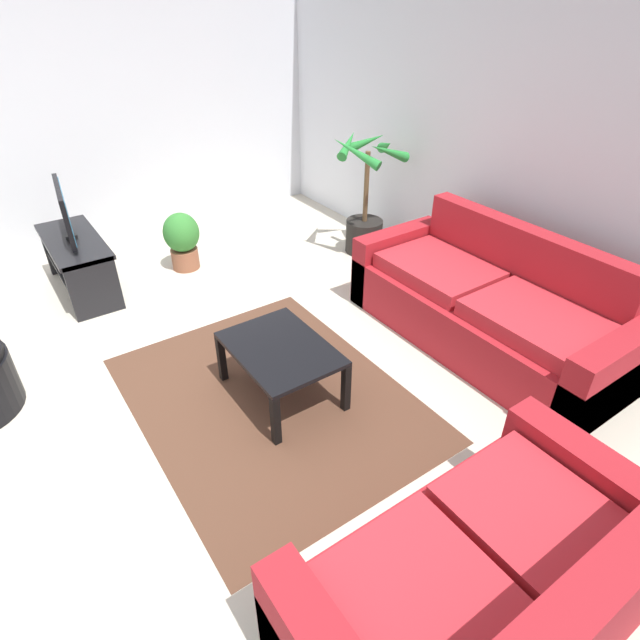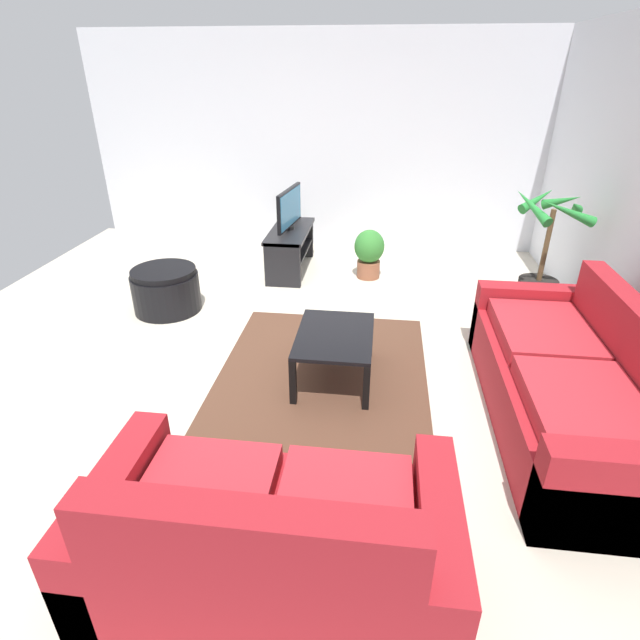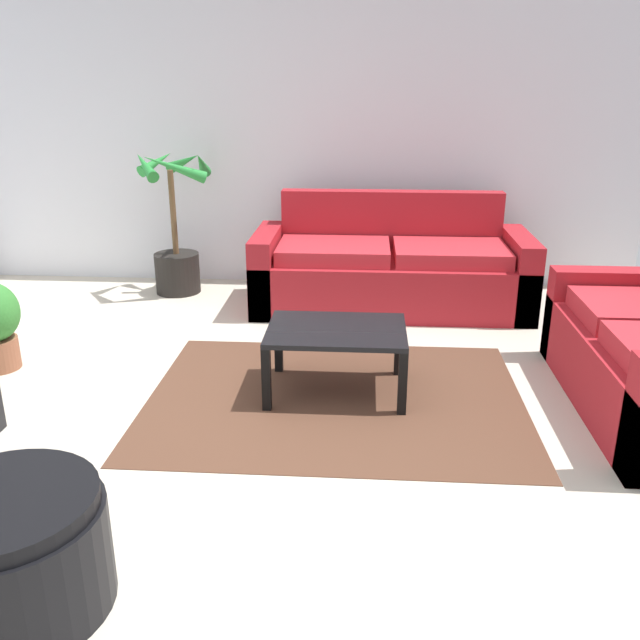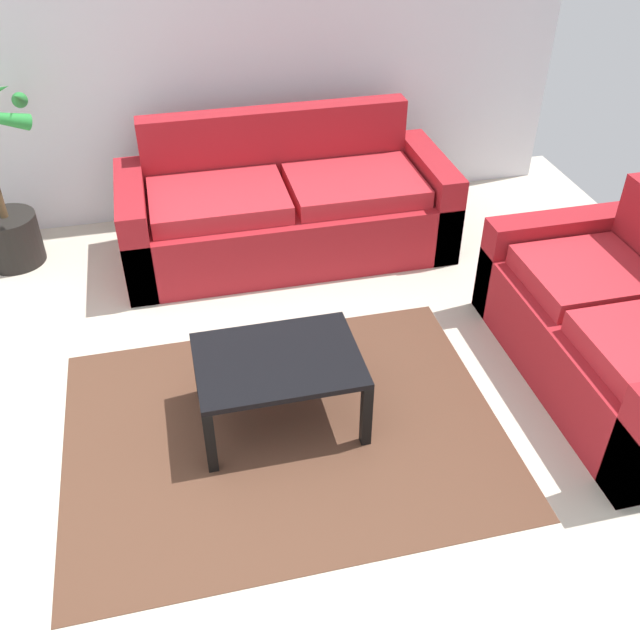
% 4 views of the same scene
% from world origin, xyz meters
% --- Properties ---
extents(ground_plane, '(6.60, 6.60, 0.00)m').
position_xyz_m(ground_plane, '(0.00, 0.00, 0.00)').
color(ground_plane, beige).
extents(wall_back, '(6.00, 0.06, 2.70)m').
position_xyz_m(wall_back, '(0.00, 3.00, 1.35)').
color(wall_back, silver).
rests_on(wall_back, ground).
extents(couch_main, '(2.21, 0.90, 0.90)m').
position_xyz_m(couch_main, '(0.79, 2.28, 0.30)').
color(couch_main, maroon).
rests_on(couch_main, ground).
extents(coffee_table, '(0.81, 0.59, 0.41)m').
position_xyz_m(coffee_table, '(0.42, 0.63, 0.35)').
color(coffee_table, black).
rests_on(coffee_table, ground).
extents(area_rug, '(2.20, 1.70, 0.01)m').
position_xyz_m(area_rug, '(0.42, 0.53, 0.00)').
color(area_rug, '#513323').
rests_on(area_rug, ground).
extents(potted_palm, '(0.69, 0.69, 1.26)m').
position_xyz_m(potted_palm, '(-1.05, 2.54, 0.46)').
color(potted_palm, black).
rests_on(potted_palm, ground).
extents(ottoman, '(0.68, 0.68, 0.45)m').
position_xyz_m(ottoman, '(-0.63, -1.21, 0.22)').
color(ottoman, black).
rests_on(ottoman, ground).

